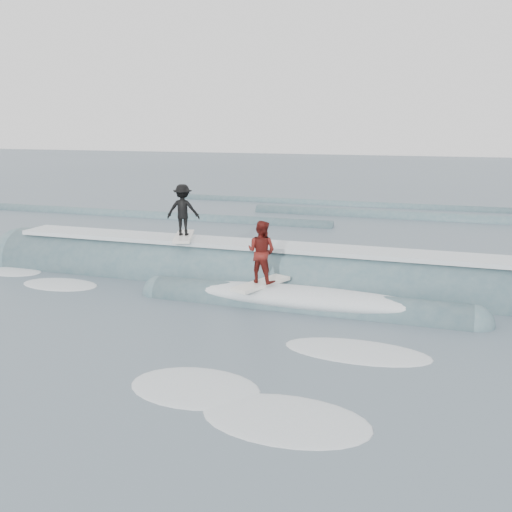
% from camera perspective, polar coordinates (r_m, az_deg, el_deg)
% --- Properties ---
extents(ground, '(160.00, 160.00, 0.00)m').
position_cam_1_polar(ground, '(15.52, -2.92, -5.97)').
color(ground, '#41535E').
rests_on(ground, ground).
extents(breaking_wave, '(21.50, 4.00, 2.45)m').
position_cam_1_polar(breaking_wave, '(18.35, 1.39, -2.79)').
color(breaking_wave, '#3B5964').
rests_on(breaking_wave, ground).
extents(surfer_black, '(1.22, 2.07, 1.81)m').
position_cam_1_polar(surfer_black, '(19.26, -7.31, 4.38)').
color(surfer_black, silver).
rests_on(surfer_black, ground).
extents(surfer_red, '(1.27, 2.06, 1.88)m').
position_cam_1_polar(surfer_red, '(16.13, 0.54, 0.13)').
color(surfer_red, white).
rests_on(surfer_red, ground).
extents(whitewater, '(14.95, 8.46, 0.10)m').
position_cam_1_polar(whitewater, '(13.67, -6.28, -8.75)').
color(whitewater, white).
rests_on(whitewater, ground).
extents(far_swells, '(38.74, 8.65, 0.80)m').
position_cam_1_polar(far_swells, '(32.38, 6.52, 4.06)').
color(far_swells, '#3B5964').
rests_on(far_swells, ground).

